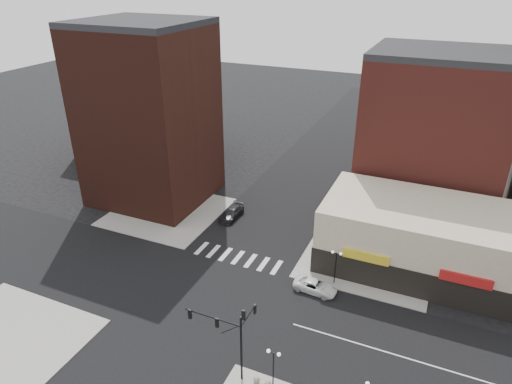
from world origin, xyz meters
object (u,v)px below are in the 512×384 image
at_px(street_lamp_ne, 336,259).
at_px(white_suv, 315,286).
at_px(street_lamp_se_a, 273,360).
at_px(traffic_signal, 232,330).
at_px(dark_sedan_north, 232,213).

height_order(street_lamp_ne, white_suv, street_lamp_ne).
bearing_deg(street_lamp_se_a, white_suv, 92.23).
xyz_separation_m(traffic_signal, dark_sedan_north, (-12.47, 24.66, -4.23)).
bearing_deg(white_suv, dark_sedan_north, 59.21).
xyz_separation_m(street_lamp_se_a, dark_sedan_north, (-16.24, 24.83, -2.56)).
distance_m(traffic_signal, white_suv, 14.71).
xyz_separation_m(traffic_signal, street_lamp_se_a, (3.76, -0.17, -1.67)).
xyz_separation_m(traffic_signal, white_suv, (3.22, 13.69, -4.30)).
bearing_deg(dark_sedan_north, street_lamp_ne, -25.94).
bearing_deg(street_lamp_ne, white_suv, -125.78).
bearing_deg(traffic_signal, dark_sedan_north, 116.83).
height_order(traffic_signal, white_suv, traffic_signal).
distance_m(white_suv, dark_sedan_north, 19.15).
bearing_deg(street_lamp_ne, dark_sedan_north, 152.88).
bearing_deg(dark_sedan_north, traffic_signal, -61.99).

